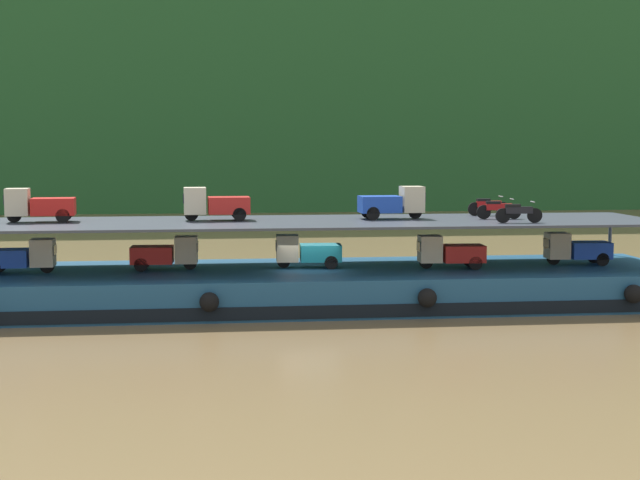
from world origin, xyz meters
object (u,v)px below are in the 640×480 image
(cargo_barge, at_px, (309,287))
(motorcycle_upper_port, at_px, (518,212))
(mini_truck_upper_stern, at_px, (39,205))
(motorcycle_upper_stbd, at_px, (488,206))
(mini_truck_lower_fore, at_px, (450,252))
(mini_truck_upper_fore, at_px, (393,203))
(mini_truck_lower_stern, at_px, (21,256))
(mini_truck_upper_mid, at_px, (215,204))
(mini_truck_lower_mid, at_px, (307,251))
(motorcycle_upper_centre, at_px, (498,209))
(mini_truck_lower_aft, at_px, (166,253))
(mini_truck_lower_bow, at_px, (576,249))

(cargo_barge, bearing_deg, motorcycle_upper_port, -13.51)
(mini_truck_upper_stern, distance_m, motorcycle_upper_stbd, 19.22)
(mini_truck_lower_fore, bearing_deg, mini_truck_upper_fore, 152.27)
(mini_truck_lower_stern, bearing_deg, mini_truck_upper_mid, 4.96)
(mini_truck_lower_mid, xyz_separation_m, motorcycle_upper_stbd, (8.27, 1.63, 1.74))
(cargo_barge, distance_m, motorcycle_upper_centre, 8.68)
(mini_truck_lower_aft, relative_size, mini_truck_lower_fore, 1.00)
(motorcycle_upper_stbd, bearing_deg, mini_truck_lower_aft, -173.49)
(cargo_barge, bearing_deg, mini_truck_upper_mid, 170.28)
(mini_truck_lower_aft, xyz_separation_m, mini_truck_lower_fore, (11.72, -0.96, 0.00))
(mini_truck_upper_stern, height_order, mini_truck_upper_mid, same)
(mini_truck_lower_bow, xyz_separation_m, motorcycle_upper_stbd, (-3.33, 1.96, 1.74))
(cargo_barge, bearing_deg, mini_truck_lower_bow, 0.40)
(mini_truck_lower_stern, distance_m, mini_truck_upper_mid, 8.02)
(mini_truck_lower_bow, bearing_deg, motorcycle_upper_port, -147.99)
(mini_truck_upper_fore, xyz_separation_m, motorcycle_upper_centre, (4.43, -0.61, -0.26))
(mini_truck_lower_fore, xyz_separation_m, mini_truck_upper_fore, (-2.20, 1.16, 2.00))
(mini_truck_lower_fore, distance_m, mini_truck_upper_fore, 3.19)
(mini_truck_upper_stern, relative_size, motorcycle_upper_centre, 1.47)
(mini_truck_lower_fore, bearing_deg, motorcycle_upper_centre, 13.97)
(mini_truck_lower_aft, bearing_deg, mini_truck_upper_mid, 6.20)
(cargo_barge, bearing_deg, mini_truck_lower_stern, -179.92)
(mini_truck_lower_fore, relative_size, mini_truck_upper_mid, 1.00)
(mini_truck_lower_aft, distance_m, mini_truck_lower_mid, 5.85)
(cargo_barge, relative_size, motorcycle_upper_port, 16.18)
(mini_truck_upper_mid, height_order, mini_truck_upper_fore, same)
(motorcycle_upper_port, relative_size, motorcycle_upper_centre, 1.00)
(mini_truck_lower_mid, distance_m, mini_truck_lower_bow, 11.60)
(mini_truck_lower_stern, relative_size, mini_truck_upper_mid, 0.99)
(mini_truck_lower_stern, bearing_deg, motorcycle_upper_port, -5.68)
(mini_truck_lower_stern, xyz_separation_m, mini_truck_upper_stern, (0.63, 0.65, 2.00))
(motorcycle_upper_port, height_order, motorcycle_upper_centre, same)
(cargo_barge, xyz_separation_m, mini_truck_upper_mid, (-3.82, 0.66, 3.44))
(mini_truck_upper_fore, distance_m, motorcycle_upper_centre, 4.48)
(mini_truck_lower_fore, height_order, motorcycle_upper_stbd, motorcycle_upper_stbd)
(cargo_barge, relative_size, mini_truck_lower_aft, 11.09)
(cargo_barge, distance_m, mini_truck_upper_stern, 11.47)
(mini_truck_lower_bow, bearing_deg, mini_truck_lower_stern, -179.76)
(mini_truck_upper_stern, distance_m, mini_truck_upper_mid, 7.10)
(mini_truck_upper_mid, bearing_deg, mini_truck_lower_stern, -175.04)
(mini_truck_upper_stern, bearing_deg, motorcycle_upper_port, -7.79)
(mini_truck_lower_stern, distance_m, mini_truck_upper_fore, 15.35)
(mini_truck_lower_mid, relative_size, mini_truck_lower_bow, 1.00)
(mini_truck_upper_stern, bearing_deg, mini_truck_lower_mid, -1.19)
(mini_truck_lower_stern, xyz_separation_m, mini_truck_lower_bow, (23.13, 0.10, 0.00))
(motorcycle_upper_stbd, bearing_deg, mini_truck_lower_stern, -174.07)
(mini_truck_upper_fore, distance_m, motorcycle_upper_port, 5.32)
(motorcycle_upper_port, bearing_deg, mini_truck_lower_aft, 170.29)
(mini_truck_lower_bow, bearing_deg, mini_truck_upper_stern, 178.58)
(mini_truck_lower_bow, height_order, mini_truck_upper_fore, mini_truck_upper_fore)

